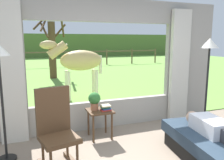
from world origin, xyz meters
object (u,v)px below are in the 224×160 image
(reclining_person, at_px, (221,131))
(pasture_tree, at_px, (52,47))
(side_table, at_px, (100,115))
(book_stack, at_px, (106,108))
(recliner_sofa, at_px, (216,150))
(rocking_chair, at_px, (56,129))
(horse, at_px, (78,61))
(floor_lamp_right, at_px, (209,57))
(potted_plant, at_px, (94,100))

(reclining_person, xyz_separation_m, pasture_tree, (-1.33, 8.58, 0.94))
(side_table, distance_m, book_stack, 0.18)
(book_stack, bearing_deg, recliner_sofa, -49.68)
(rocking_chair, distance_m, book_stack, 1.14)
(rocking_chair, xyz_separation_m, pasture_tree, (0.80, 7.78, 0.92))
(horse, bearing_deg, side_table, 174.37)
(horse, bearing_deg, pasture_tree, 3.46)
(reclining_person, xyz_separation_m, side_table, (-1.28, 1.51, -0.10))
(recliner_sofa, height_order, floor_lamp_right, floor_lamp_right)
(side_table, height_order, book_stack, book_stack)
(floor_lamp_right, bearing_deg, rocking_chair, -174.58)
(reclining_person, height_order, book_stack, reclining_person)
(recliner_sofa, height_order, potted_plant, potted_plant)
(floor_lamp_right, bearing_deg, potted_plant, 166.47)
(potted_plant, bearing_deg, floor_lamp_right, -13.53)
(reclining_person, xyz_separation_m, potted_plant, (-1.36, 1.57, 0.18))
(pasture_tree, bearing_deg, recliner_sofa, -81.13)
(reclining_person, bearing_deg, pasture_tree, 105.73)
(horse, relative_size, pasture_tree, 0.59)
(side_table, bearing_deg, horse, 85.03)
(floor_lamp_right, height_order, horse, floor_lamp_right)
(recliner_sofa, bearing_deg, book_stack, 137.23)
(side_table, relative_size, potted_plant, 1.63)
(reclining_person, relative_size, horse, 0.79)
(rocking_chair, relative_size, horse, 0.62)
(rocking_chair, relative_size, floor_lamp_right, 0.62)
(potted_plant, xyz_separation_m, horse, (0.33, 2.81, 0.45))
(reclining_person, distance_m, book_stack, 1.88)
(potted_plant, bearing_deg, pasture_tree, 89.77)
(book_stack, bearing_deg, rocking_chair, -145.47)
(recliner_sofa, relative_size, rocking_chair, 1.60)
(potted_plant, relative_size, floor_lamp_right, 0.18)
(rocking_chair, relative_size, side_table, 2.15)
(potted_plant, distance_m, pasture_tree, 7.05)
(book_stack, height_order, horse, horse)
(floor_lamp_right, height_order, pasture_tree, pasture_tree)
(recliner_sofa, xyz_separation_m, pasture_tree, (-1.33, 8.53, 1.25))
(recliner_sofa, height_order, side_table, side_table)
(potted_plant, xyz_separation_m, book_stack, (0.17, -0.12, -0.13))
(reclining_person, xyz_separation_m, horse, (-1.03, 4.39, 0.63))
(reclining_person, distance_m, horse, 4.55)
(recliner_sofa, relative_size, reclining_person, 1.25)
(recliner_sofa, distance_m, potted_plant, 2.10)
(recliner_sofa, bearing_deg, side_table, 138.09)
(rocking_chair, xyz_separation_m, side_table, (0.85, 0.71, -0.12))
(recliner_sofa, bearing_deg, floor_lamp_right, 62.04)
(rocking_chair, bearing_deg, potted_plant, 32.83)
(side_table, height_order, pasture_tree, pasture_tree)
(recliner_sofa, distance_m, pasture_tree, 8.72)
(floor_lamp_right, relative_size, pasture_tree, 0.59)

